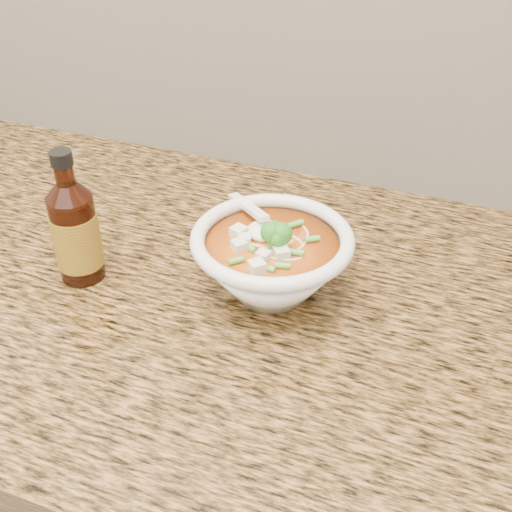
% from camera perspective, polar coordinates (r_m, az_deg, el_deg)
% --- Properties ---
extents(cabinet, '(4.00, 0.65, 0.86)m').
position_cam_1_polar(cabinet, '(1.20, -9.94, -18.49)').
color(cabinet, '#371C10').
rests_on(cabinet, ground).
extents(counter_slab, '(4.00, 0.68, 0.04)m').
position_cam_1_polar(counter_slab, '(0.88, -12.89, -0.93)').
color(counter_slab, olive).
rests_on(counter_slab, cabinet).
extents(soup_bowl, '(0.19, 0.19, 0.11)m').
position_cam_1_polar(soup_bowl, '(0.76, 1.41, -0.59)').
color(soup_bowl, white).
rests_on(soup_bowl, counter_slab).
extents(hot_sauce_bottle, '(0.07, 0.07, 0.17)m').
position_cam_1_polar(hot_sauce_bottle, '(0.80, -15.74, 2.05)').
color(hot_sauce_bottle, '#371307').
rests_on(hot_sauce_bottle, counter_slab).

